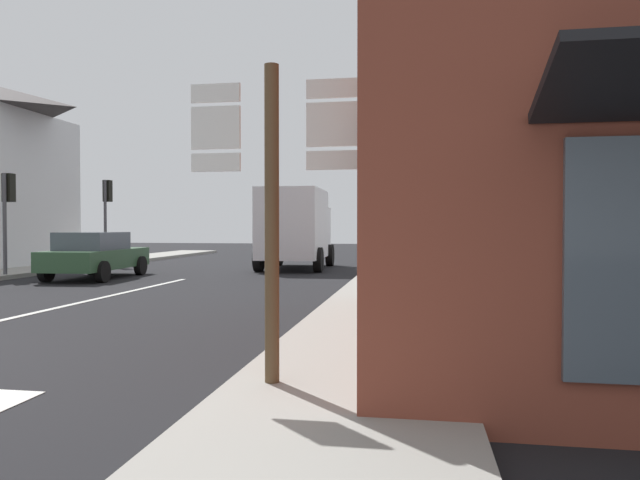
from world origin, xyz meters
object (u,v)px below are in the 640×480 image
(delivery_truck, at_px, (296,226))
(route_sign_post, at_px, (272,199))
(traffic_light_near_left, at_px, (8,201))
(sedan_far, at_px, (95,255))
(traffic_light_far_left, at_px, (107,202))

(delivery_truck, bearing_deg, route_sign_post, -78.87)
(route_sign_post, bearing_deg, traffic_light_near_left, 135.91)
(sedan_far, relative_size, delivery_truck, 0.85)
(sedan_far, relative_size, traffic_light_far_left, 1.20)
(delivery_truck, bearing_deg, traffic_light_near_left, -146.06)
(traffic_light_near_left, xyz_separation_m, traffic_light_far_left, (-0.00, 5.97, 0.19))
(delivery_truck, height_order, route_sign_post, route_sign_post)
(traffic_light_near_left, bearing_deg, sedan_far, 8.67)
(traffic_light_near_left, bearing_deg, traffic_light_far_left, 90.00)
(sedan_far, bearing_deg, traffic_light_near_left, -171.33)
(delivery_truck, distance_m, traffic_light_far_left, 8.24)
(traffic_light_far_left, bearing_deg, route_sign_post, -56.16)
(traffic_light_far_left, bearing_deg, traffic_light_near_left, -90.00)
(delivery_truck, distance_m, traffic_light_near_left, 9.87)
(sedan_far, distance_m, delivery_truck, 7.47)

